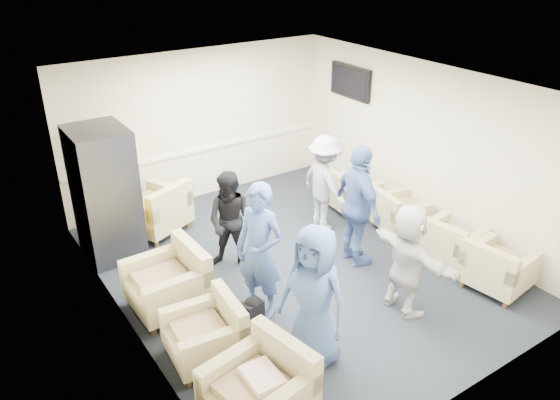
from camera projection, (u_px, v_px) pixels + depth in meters
floor at (296, 266)px, 8.06m from camera, size 6.00×6.00×0.00m
ceiling at (299, 86)px, 6.88m from camera, size 6.00×6.00×0.00m
back_wall at (199, 126)px, 9.71m from camera, size 5.00×0.02×2.70m
front_wall at (478, 290)px, 5.23m from camera, size 5.00×0.02×2.70m
left_wall at (119, 234)px, 6.22m from camera, size 0.02×6.00×2.70m
right_wall at (424, 147)px, 8.72m from camera, size 0.02×6.00×2.70m
chair_rail at (201, 150)px, 9.89m from camera, size 4.98×0.04×0.06m
tv at (350, 82)px, 9.72m from camera, size 0.10×1.00×0.58m
armchair_left_near at (263, 391)px, 5.40m from camera, size 1.03×1.03×0.72m
armchair_left_mid at (209, 335)px, 6.22m from camera, size 0.86×0.86×0.63m
armchair_left_far at (171, 284)px, 7.04m from camera, size 0.92×0.92×0.73m
armchair_right_near at (496, 269)px, 7.42m from camera, size 0.90×0.90×0.64m
armchair_right_midnear at (449, 244)px, 8.02m from camera, size 0.91×0.91×0.64m
armchair_right_midfar at (397, 213)px, 8.93m from camera, size 0.87×0.87×0.61m
armchair_right_far at (350, 193)px, 9.60m from camera, size 0.84×0.84×0.62m
armchair_corner at (157, 211)px, 8.85m from camera, size 1.21×1.21×0.74m
vending_machine at (106, 193)px, 7.99m from camera, size 0.81×0.95×2.00m
backpack at (252, 311)px, 6.74m from camera, size 0.28×0.23×0.44m
pillow at (262, 378)px, 5.31m from camera, size 0.33×0.43×0.12m
person_front_left at (314, 297)px, 5.95m from camera, size 0.80×0.98×1.72m
person_mid_left at (260, 251)px, 6.73m from camera, size 0.67×0.78×1.80m
person_back_left at (232, 222)px, 7.72m from camera, size 0.91×0.92×1.50m
person_back_right at (325, 183)px, 8.80m from camera, size 0.63×1.06×1.61m
person_mid_right at (358, 207)px, 7.79m from camera, size 0.65×1.14×1.84m
person_front_right at (407, 259)px, 6.83m from camera, size 0.49×1.42×1.52m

